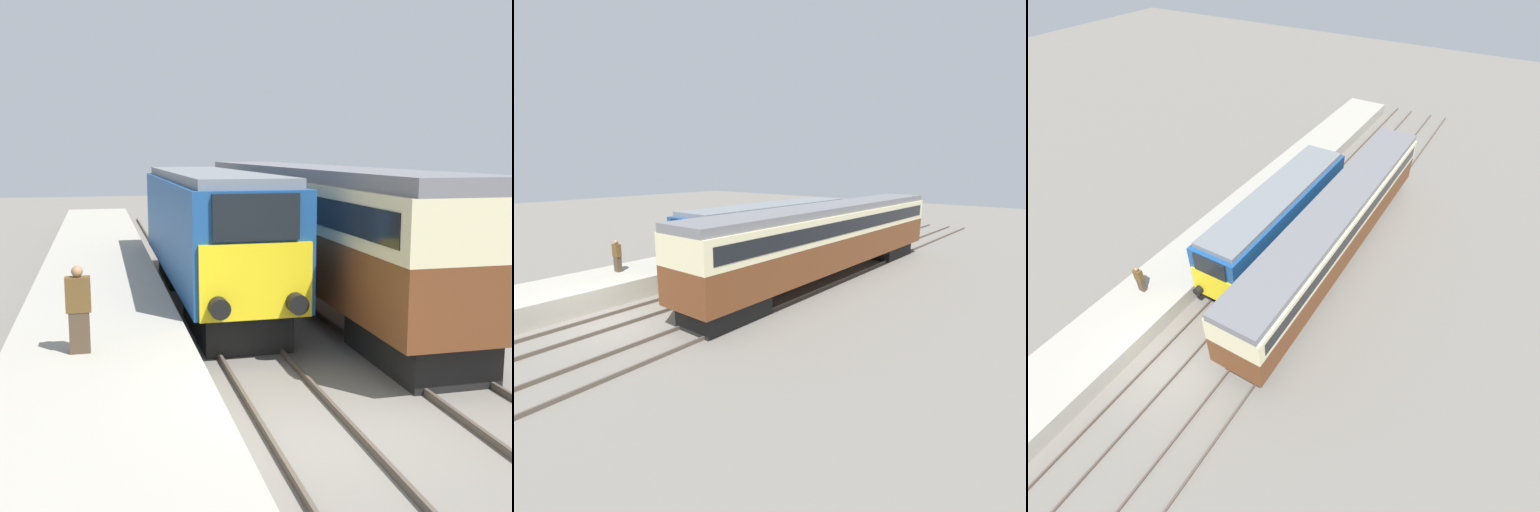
{
  "view_description": "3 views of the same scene",
  "coord_description": "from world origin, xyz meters",
  "views": [
    {
      "loc": [
        -3.21,
        -9.13,
        4.56
      ],
      "look_at": [
        0.0,
        3.93,
        2.38
      ],
      "focal_mm": 45.0,
      "sensor_mm": 36.0,
      "label": 1
    },
    {
      "loc": [
        14.54,
        -7.35,
        6.16
      ],
      "look_at": [
        1.7,
        7.93,
        1.6
      ],
      "focal_mm": 28.0,
      "sensor_mm": 36.0,
      "label": 2
    },
    {
      "loc": [
        10.01,
        -6.06,
        16.19
      ],
      "look_at": [
        1.7,
        7.93,
        1.6
      ],
      "focal_mm": 28.0,
      "sensor_mm": 36.0,
      "label": 3
    }
  ],
  "objects": [
    {
      "name": "person_on_platform",
      "position": [
        -3.63,
        2.5,
        1.76
      ],
      "size": [
        0.44,
        0.26,
        1.6
      ],
      "color": "#473828",
      "rests_on": "platform_left"
    },
    {
      "name": "rails_far_track",
      "position": [
        3.4,
        5.0,
        0.07
      ],
      "size": [
        1.5,
        60.0,
        0.14
      ],
      "color": "#4C4238",
      "rests_on": "ground_plane"
    },
    {
      "name": "passenger_carriage",
      "position": [
        3.4,
        10.85,
        2.5
      ],
      "size": [
        2.75,
        19.81,
        4.12
      ],
      "color": "black",
      "rests_on": "ground_plane"
    },
    {
      "name": "platform_left",
      "position": [
        -3.3,
        8.0,
        0.49
      ],
      "size": [
        3.5,
        50.0,
        0.97
      ],
      "color": "#9E998C",
      "rests_on": "ground_plane"
    },
    {
      "name": "ground_plane",
      "position": [
        0.0,
        0.0,
        0.0
      ],
      "size": [
        120.0,
        120.0,
        0.0
      ],
      "primitive_type": "plane",
      "color": "slate"
    },
    {
      "name": "locomotive",
      "position": [
        0.0,
        10.05,
        2.2
      ],
      "size": [
        2.7,
        12.75,
        4.0
      ],
      "color": "black",
      "rests_on": "ground_plane"
    },
    {
      "name": "rails_near_track",
      "position": [
        0.0,
        5.0,
        0.07
      ],
      "size": [
        1.51,
        60.0,
        0.14
      ],
      "color": "#4C4238",
      "rests_on": "ground_plane"
    }
  ]
}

